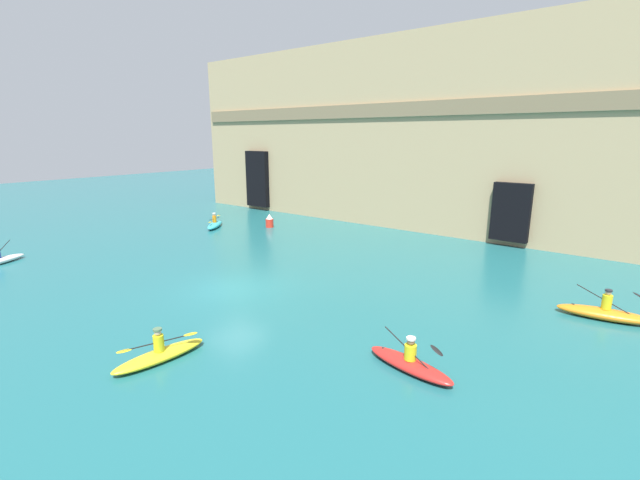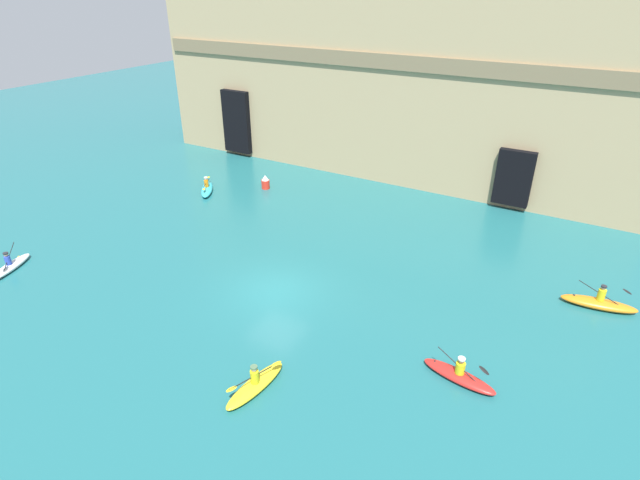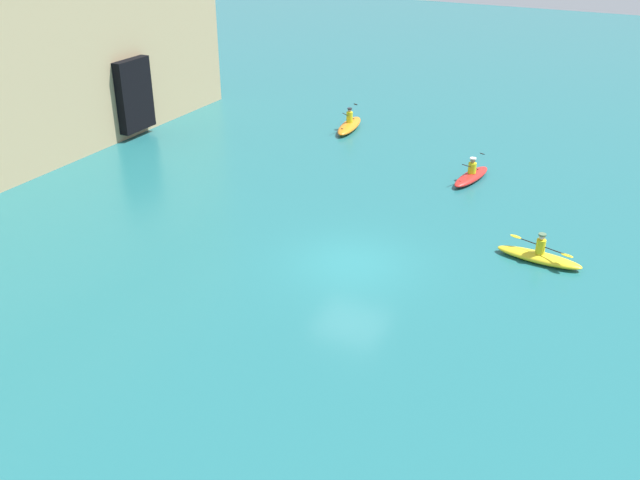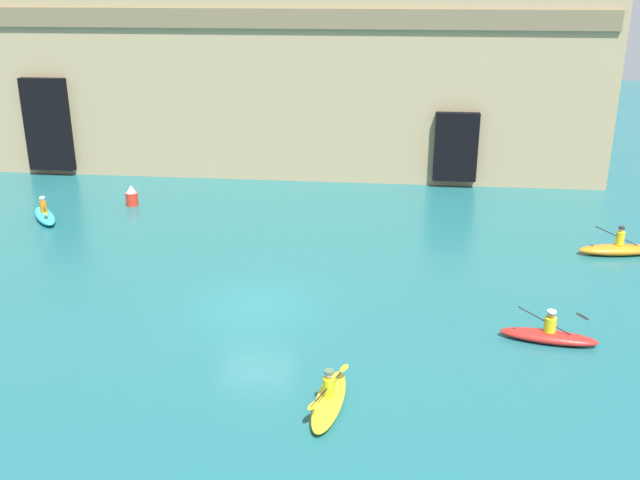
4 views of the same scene
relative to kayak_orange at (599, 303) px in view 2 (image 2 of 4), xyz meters
The scene contains 8 objects.
ground_plane 14.92m from the kayak_orange, 154.66° to the right, with size 120.00×120.00×0.00m, color #1E6066.
cliff_bluff 21.38m from the kayak_orange, 143.70° to the left, with size 36.65×5.77×13.53m.
kayak_orange is the anchor object (origin of this frame).
kayak_white 28.88m from the kayak_orange, 156.16° to the right, with size 1.61×2.89×1.17m.
kayak_yellow 15.92m from the kayak_orange, 130.89° to the right, with size 0.99×2.99×1.06m.
kayak_cyan 24.92m from the kayak_orange, behind, with size 2.33×2.78×1.11m.
kayak_red 8.84m from the kayak_orange, 117.87° to the right, with size 2.97×1.20×1.10m.
marker_buoy 22.10m from the kayak_orange, 169.16° to the left, with size 0.58×0.58×1.01m.
Camera 2 is at (12.02, -16.22, 13.35)m, focal length 28.00 mm.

